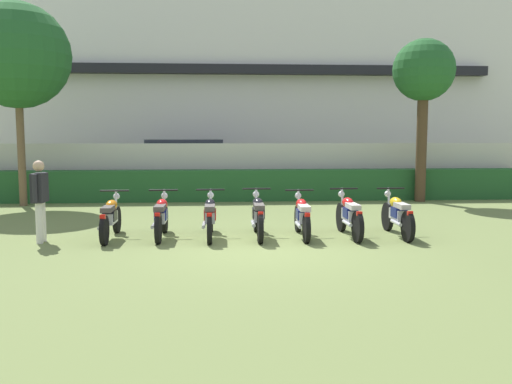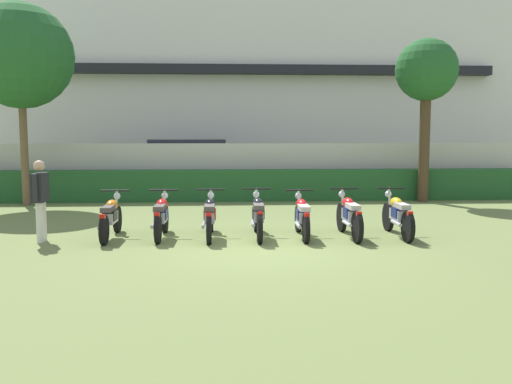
# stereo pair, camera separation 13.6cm
# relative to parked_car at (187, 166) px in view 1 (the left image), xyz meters

# --- Properties ---
(ground) EXTENTS (60.00, 60.00, 0.00)m
(ground) POSITION_rel_parked_car_xyz_m (1.90, -9.99, -0.94)
(ground) COLOR olive
(building) EXTENTS (23.62, 6.50, 8.61)m
(building) POSITION_rel_parked_car_xyz_m (1.90, 5.02, 3.37)
(building) COLOR white
(building) RESTS_ON ground
(compound_wall) EXTENTS (22.44, 0.30, 1.79)m
(compound_wall) POSITION_rel_parked_car_xyz_m (1.90, -2.02, -0.04)
(compound_wall) COLOR beige
(compound_wall) RESTS_ON ground
(hedge_row) EXTENTS (17.95, 0.70, 0.97)m
(hedge_row) POSITION_rel_parked_car_xyz_m (1.90, -2.72, -0.45)
(hedge_row) COLOR #235628
(hedge_row) RESTS_ON ground
(parked_car) EXTENTS (4.70, 2.54, 1.89)m
(parked_car) POSITION_rel_parked_car_xyz_m (0.00, 0.00, 0.00)
(parked_car) COLOR black
(parked_car) RESTS_ON ground
(tree_near_inspector) EXTENTS (3.02, 3.02, 5.85)m
(tree_near_inspector) POSITION_rel_parked_car_xyz_m (-4.60, -3.50, 3.38)
(tree_near_inspector) COLOR brown
(tree_near_inspector) RESTS_ON ground
(tree_far_side) EXTENTS (1.88, 1.88, 4.98)m
(tree_far_side) POSITION_rel_parked_car_xyz_m (7.40, -3.32, 2.98)
(tree_far_side) COLOR #4C3823
(tree_far_side) RESTS_ON ground
(motorcycle_in_row_0) EXTENTS (0.60, 1.91, 0.94)m
(motorcycle_in_row_0) POSITION_rel_parked_car_xyz_m (-1.06, -8.89, -0.50)
(motorcycle_in_row_0) COLOR black
(motorcycle_in_row_0) RESTS_ON ground
(motorcycle_in_row_1) EXTENTS (0.60, 1.79, 0.95)m
(motorcycle_in_row_1) POSITION_rel_parked_car_xyz_m (-0.05, -8.87, -0.49)
(motorcycle_in_row_1) COLOR black
(motorcycle_in_row_1) RESTS_ON ground
(motorcycle_in_row_2) EXTENTS (0.60, 1.91, 0.95)m
(motorcycle_in_row_2) POSITION_rel_parked_car_xyz_m (0.94, -8.92, -0.49)
(motorcycle_in_row_2) COLOR black
(motorcycle_in_row_2) RESTS_ON ground
(motorcycle_in_row_3) EXTENTS (0.60, 1.93, 0.97)m
(motorcycle_in_row_3) POSITION_rel_parked_car_xyz_m (1.92, -8.93, -0.48)
(motorcycle_in_row_3) COLOR black
(motorcycle_in_row_3) RESTS_ON ground
(motorcycle_in_row_4) EXTENTS (0.60, 1.79, 0.94)m
(motorcycle_in_row_4) POSITION_rel_parked_car_xyz_m (2.82, -8.99, -0.50)
(motorcycle_in_row_4) COLOR black
(motorcycle_in_row_4) RESTS_ON ground
(motorcycle_in_row_5) EXTENTS (0.60, 1.91, 0.97)m
(motorcycle_in_row_5) POSITION_rel_parked_car_xyz_m (3.79, -9.01, -0.48)
(motorcycle_in_row_5) COLOR black
(motorcycle_in_row_5) RESTS_ON ground
(motorcycle_in_row_6) EXTENTS (0.60, 1.93, 0.97)m
(motorcycle_in_row_6) POSITION_rel_parked_car_xyz_m (4.81, -9.00, -0.48)
(motorcycle_in_row_6) COLOR black
(motorcycle_in_row_6) RESTS_ON ground
(inspector_person) EXTENTS (0.22, 0.65, 1.60)m
(inspector_person) POSITION_rel_parked_car_xyz_m (-2.35, -9.17, 0.01)
(inspector_person) COLOR silver
(inspector_person) RESTS_ON ground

